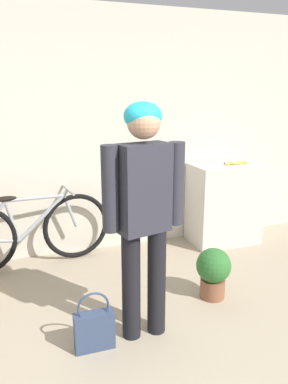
{
  "coord_description": "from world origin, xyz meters",
  "views": [
    {
      "loc": [
        -0.78,
        -1.18,
        1.74
      ],
      "look_at": [
        0.0,
        1.12,
        1.09
      ],
      "focal_mm": 35.0,
      "sensor_mm": 36.0,
      "label": 1
    }
  ],
  "objects_px": {
    "bicycle": "(30,232)",
    "potted_plant": "(213,271)",
    "person": "(144,203)",
    "banana": "(236,163)",
    "handbag": "(94,329)"
  },
  "relations": [
    {
      "from": "potted_plant",
      "to": "banana",
      "type": "bearing_deg",
      "value": 51.42
    },
    {
      "from": "banana",
      "to": "handbag",
      "type": "height_order",
      "value": "banana"
    },
    {
      "from": "person",
      "to": "banana",
      "type": "relative_size",
      "value": 5.25
    },
    {
      "from": "handbag",
      "to": "banana",
      "type": "bearing_deg",
      "value": 35.46
    },
    {
      "from": "bicycle",
      "to": "handbag",
      "type": "relative_size",
      "value": 3.8
    },
    {
      "from": "handbag",
      "to": "person",
      "type": "bearing_deg",
      "value": 8.28
    },
    {
      "from": "bicycle",
      "to": "potted_plant",
      "type": "bearing_deg",
      "value": -45.79
    },
    {
      "from": "banana",
      "to": "handbag",
      "type": "relative_size",
      "value": 0.74
    },
    {
      "from": "bicycle",
      "to": "banana",
      "type": "relative_size",
      "value": 5.17
    },
    {
      "from": "person",
      "to": "bicycle",
      "type": "relative_size",
      "value": 1.02
    },
    {
      "from": "bicycle",
      "to": "handbag",
      "type": "height_order",
      "value": "bicycle"
    },
    {
      "from": "bicycle",
      "to": "potted_plant",
      "type": "xyz_separation_m",
      "value": [
        1.46,
        -1.13,
        -0.12
      ]
    },
    {
      "from": "bicycle",
      "to": "potted_plant",
      "type": "height_order",
      "value": "bicycle"
    },
    {
      "from": "person",
      "to": "handbag",
      "type": "distance_m",
      "value": 0.94
    },
    {
      "from": "person",
      "to": "potted_plant",
      "type": "relative_size",
      "value": 3.75
    }
  ]
}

